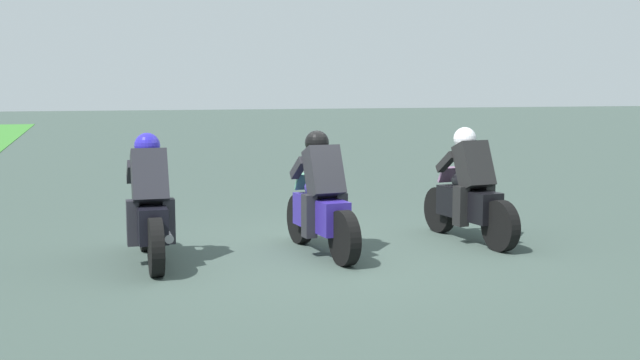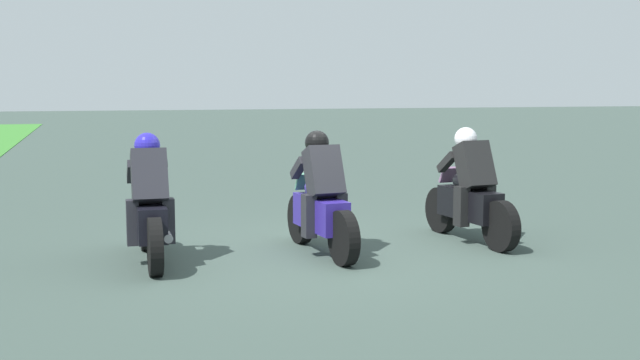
# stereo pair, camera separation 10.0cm
# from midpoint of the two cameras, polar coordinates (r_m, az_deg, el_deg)

# --- Properties ---
(ground_plane) EXTENTS (120.00, 120.00, 0.00)m
(ground_plane) POSITION_cam_midpoint_polar(r_m,az_deg,el_deg) (9.58, 0.04, -5.43)
(ground_plane) COLOR #384841
(rider_lane_a) EXTENTS (2.04, 0.57, 1.51)m
(rider_lane_a) POSITION_cam_midpoint_polar(r_m,az_deg,el_deg) (10.43, 10.61, -1.06)
(rider_lane_a) COLOR black
(rider_lane_a) RESTS_ON ground_plane
(rider_lane_b) EXTENTS (2.04, 0.56, 1.51)m
(rider_lane_b) POSITION_cam_midpoint_polar(r_m,az_deg,el_deg) (9.48, -0.23, -1.73)
(rider_lane_b) COLOR black
(rider_lane_b) RESTS_ON ground_plane
(rider_lane_c) EXTENTS (2.04, 0.54, 1.51)m
(rider_lane_c) POSITION_cam_midpoint_polar(r_m,az_deg,el_deg) (9.23, -12.68, -2.14)
(rider_lane_c) COLOR black
(rider_lane_c) RESTS_ON ground_plane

